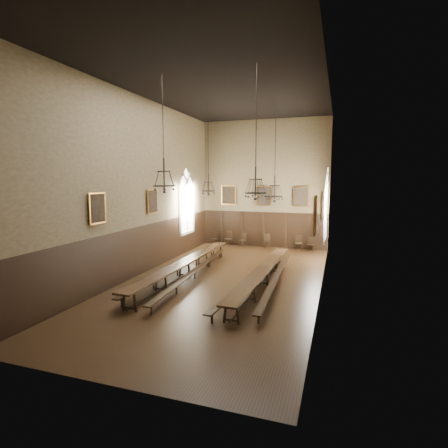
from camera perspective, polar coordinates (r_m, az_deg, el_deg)
The scene contains 32 objects.
floor at distance 17.09m, azimuth 0.03°, elevation -9.32°, with size 9.00×18.00×0.02m, color black.
ceiling at distance 16.86m, azimuth 0.04°, elevation 21.48°, with size 9.00×18.00×0.02m, color black.
wall_back at distance 25.08m, azimuth 6.54°, elevation 6.46°, with size 9.00×0.02×9.00m, color #756848.
wall_front at distance 8.31m, azimuth -19.88°, elevation 4.05°, with size 9.00×0.02×9.00m, color #756848.
wall_left at distance 18.29m, azimuth -13.58°, elevation 5.93°, with size 0.02×18.00×9.00m, color #756848.
wall_right at distance 15.55m, azimuth 16.10°, elevation 5.60°, with size 0.02×18.00×9.00m, color #756848.
wainscot_panelling at distance 16.77m, azimuth 0.03°, elevation -5.20°, with size 9.00×18.00×2.50m, color black, non-canonical shape.
table_left at distance 17.73m, azimuth -6.42°, elevation -7.32°, with size 0.86×10.65×0.83m.
table_right at distance 16.38m, azimuth 6.27°, elevation -8.65°, with size 0.94×10.07×0.78m.
bench_left_outer at distance 18.04m, azimuth -7.59°, elevation -7.50°, with size 0.57×10.09×0.45m.
bench_left_inner at distance 17.40m, azimuth -4.77°, elevation -8.01°, with size 0.92×10.18×0.46m.
bench_right_inner at distance 16.56m, azimuth 4.78°, elevation -8.79°, with size 0.93×10.43×0.47m.
bench_right_outer at distance 16.60m, azimuth 8.56°, elevation -8.86°, with size 0.68×9.91×0.45m.
chair_0 at distance 26.05m, azimuth -1.60°, elevation -2.80°, with size 0.51×0.51×0.93m.
chair_1 at distance 25.72m, azimuth 0.66°, elevation -2.85°, with size 0.52×0.52×1.04m.
chair_2 at distance 25.36m, azimuth 3.04°, elevation -3.05°, with size 0.54×0.54×0.98m.
chair_4 at distance 24.97m, azimuth 7.10°, elevation -3.27°, with size 0.55×0.55×0.98m.
chair_6 at distance 24.68m, azimuth 12.10°, elevation -3.49°, with size 0.51×0.51×1.01m.
chair_7 at distance 24.53m, azimuth 13.92°, elevation -3.68°, with size 0.43×0.43×0.91m.
chandelier_back_left at distance 19.50m, azimuth -2.57°, elevation 6.49°, with size 0.77×0.77×4.91m.
chandelier_back_right at distance 18.77m, azimuth 8.25°, elevation 5.47°, with size 0.90×0.90×5.19m.
chandelier_front_left at distance 14.53m, azimuth -9.74°, elevation 7.28°, with size 0.90×0.90×4.54m.
chandelier_front_right at distance 13.06m, azimuth 5.16°, elevation 6.55°, with size 0.79×0.79×4.76m.
portrait_back_0 at distance 25.64m, azimuth 0.74°, elevation 4.74°, with size 1.10×0.12×1.40m.
portrait_back_1 at distance 24.98m, azimuth 6.45°, elevation 4.62°, with size 1.10×0.12×1.40m.
portrait_back_2 at distance 24.58m, azimuth 12.41°, elevation 4.44°, with size 1.10×0.12×1.40m.
portrait_left_0 at distance 19.11m, azimuth -11.60°, elevation 3.64°, with size 0.12×1.00×1.30m.
portrait_left_1 at distance 15.39m, azimuth -19.96°, elevation 2.44°, with size 0.12×1.00×1.30m.
portrait_right_0 at distance 16.60m, azimuth 15.69°, elevation 2.95°, with size 0.12×1.00×1.30m.
portrait_right_1 at distance 12.12m, azimuth 14.67°, elevation 1.40°, with size 0.12×1.00×1.30m.
window_right at distance 21.10m, azimuth 16.38°, elevation 3.02°, with size 0.20×2.20×4.60m, color white, non-canonical shape.
window_left at distance 23.16m, azimuth -6.13°, elevation 3.65°, with size 0.20×2.20×4.60m, color white, non-canonical shape.
Camera 1 is at (5.13, -15.54, 4.94)m, focal length 28.00 mm.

